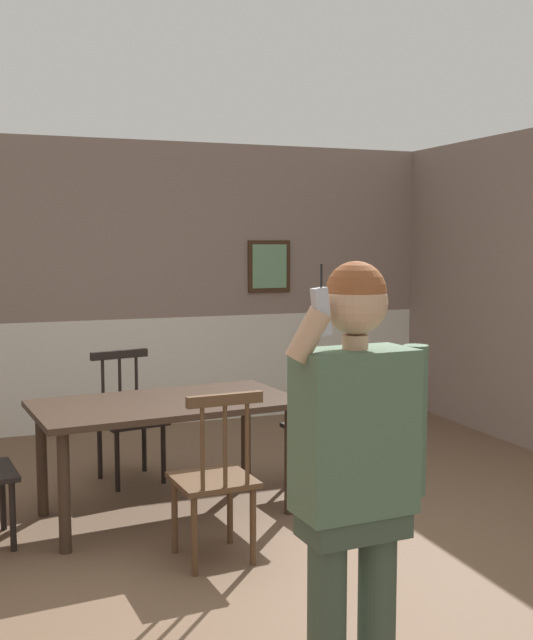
# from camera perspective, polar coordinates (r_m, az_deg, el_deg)

# --- Properties ---
(ground_plane) EXTENTS (7.34, 7.34, 0.00)m
(ground_plane) POSITION_cam_1_polar(r_m,az_deg,el_deg) (4.60, -1.18, -16.80)
(ground_plane) COLOR brown
(room_back_partition) EXTENTS (6.02, 0.17, 2.69)m
(room_back_partition) POSITION_cam_1_polar(r_m,az_deg,el_deg) (7.50, -9.61, 2.13)
(room_back_partition) COLOR gray
(room_back_partition) RESTS_ON ground_plane
(dining_table) EXTENTS (1.72, 1.04, 0.75)m
(dining_table) POSITION_cam_1_polar(r_m,az_deg,el_deg) (5.09, -7.35, -6.88)
(dining_table) COLOR #38281E
(dining_table) RESTS_ON ground_plane
(chair_near_window) EXTENTS (0.45, 0.45, 0.97)m
(chair_near_window) POSITION_cam_1_polar(r_m,az_deg,el_deg) (4.39, -3.75, -11.39)
(chair_near_window) COLOR #513823
(chair_near_window) RESTS_ON ground_plane
(chair_by_doorway) EXTENTS (0.51, 0.51, 0.99)m
(chair_by_doorway) POSITION_cam_1_polar(r_m,az_deg,el_deg) (5.63, 4.52, -7.48)
(chair_by_doorway) COLOR black
(chair_by_doorway) RESTS_ON ground_plane
(chair_opposite_corner) EXTENTS (0.52, 0.52, 0.95)m
(chair_opposite_corner) POSITION_cam_1_polar(r_m,az_deg,el_deg) (5.90, -9.99, -6.99)
(chair_opposite_corner) COLOR black
(chair_opposite_corner) RESTS_ON ground_plane
(person_figure) EXTENTS (0.57, 0.25, 1.70)m
(person_figure) POSITION_cam_1_polar(r_m,az_deg,el_deg) (2.82, 6.50, -10.47)
(person_figure) COLOR #3A493A
(person_figure) RESTS_ON ground_plane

